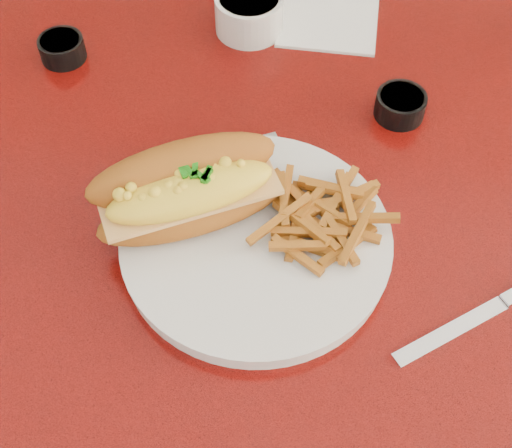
# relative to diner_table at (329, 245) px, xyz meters

# --- Properties ---
(ground) EXTENTS (8.00, 8.00, 0.00)m
(ground) POSITION_rel_diner_table_xyz_m (0.00, 0.00, -0.61)
(ground) COLOR beige
(ground) RESTS_ON ground
(diner_table) EXTENTS (1.23, 0.83, 0.77)m
(diner_table) POSITION_rel_diner_table_xyz_m (0.00, 0.00, 0.00)
(diner_table) COLOR #BA110B
(diner_table) RESTS_ON ground
(booth_bench_far) EXTENTS (1.20, 0.51, 0.90)m
(booth_bench_far) POSITION_rel_diner_table_xyz_m (0.00, 0.81, -0.32)
(booth_bench_far) COLOR #A5120B
(booth_bench_far) RESTS_ON ground
(dinner_plate) EXTENTS (0.31, 0.31, 0.02)m
(dinner_plate) POSITION_rel_diner_table_xyz_m (-0.08, -0.12, 0.17)
(dinner_plate) COLOR silver
(dinner_plate) RESTS_ON diner_table
(mac_hoagie) EXTENTS (0.21, 0.16, 0.08)m
(mac_hoagie) POSITION_rel_diner_table_xyz_m (-0.15, -0.10, 0.22)
(mac_hoagie) COLOR #A55B1A
(mac_hoagie) RESTS_ON dinner_plate
(fries_pile) EXTENTS (0.13, 0.13, 0.03)m
(fries_pile) POSITION_rel_diner_table_xyz_m (-0.02, -0.10, 0.19)
(fries_pile) COLOR #BC7020
(fries_pile) RESTS_ON dinner_plate
(fork) EXTENTS (0.08, 0.14, 0.00)m
(fork) POSITION_rel_diner_table_xyz_m (-0.05, -0.05, 0.18)
(fork) COLOR silver
(fork) RESTS_ON dinner_plate
(gravy_ramekin) EXTENTS (0.10, 0.10, 0.05)m
(gravy_ramekin) POSITION_rel_diner_table_xyz_m (-0.12, 0.21, 0.19)
(gravy_ramekin) COLOR silver
(gravy_ramekin) RESTS_ON diner_table
(sauce_cup_left) EXTENTS (0.06, 0.06, 0.03)m
(sauce_cup_left) POSITION_rel_diner_table_xyz_m (-0.34, 0.13, 0.18)
(sauce_cup_left) COLOR black
(sauce_cup_left) RESTS_ON diner_table
(sauce_cup_right) EXTENTS (0.07, 0.07, 0.03)m
(sauce_cup_right) POSITION_rel_diner_table_xyz_m (0.06, 0.08, 0.18)
(sauce_cup_right) COLOR black
(sauce_cup_right) RESTS_ON diner_table
(knife) EXTENTS (0.17, 0.12, 0.01)m
(knife) POSITION_rel_diner_table_xyz_m (0.15, -0.17, 0.16)
(knife) COLOR silver
(knife) RESTS_ON diner_table
(paper_napkin) EXTENTS (0.13, 0.13, 0.00)m
(paper_napkin) POSITION_rel_diner_table_xyz_m (-0.02, 0.23, 0.16)
(paper_napkin) COLOR white
(paper_napkin) RESTS_ON diner_table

